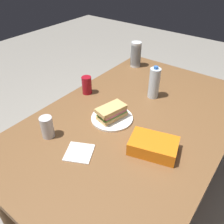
{
  "coord_description": "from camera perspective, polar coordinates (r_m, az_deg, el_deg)",
  "views": [
    {
      "loc": [
        0.95,
        0.55,
        1.6
      ],
      "look_at": [
        0.09,
        -0.1,
        0.81
      ],
      "focal_mm": 37.39,
      "sensor_mm": 36.0,
      "label": 1
    }
  ],
  "objects": [
    {
      "name": "chip_bag",
      "position": [
        1.17,
        10.07,
        -8.16
      ],
      "size": [
        0.21,
        0.26,
        0.07
      ],
      "primitive_type": "cube",
      "rotation": [
        0.0,
        0.0,
        4.99
      ],
      "color": "orange",
      "rests_on": "dining_table"
    },
    {
      "name": "paper_napkin",
      "position": [
        1.18,
        -8.01,
        -9.78
      ],
      "size": [
        0.17,
        0.17,
        0.01
      ],
      "primitive_type": "cube",
      "rotation": [
        0.0,
        0.0,
        5.17
      ],
      "color": "white",
      "rests_on": "dining_table"
    },
    {
      "name": "plastic_cup_stack",
      "position": [
        1.97,
        5.85,
        13.83
      ],
      "size": [
        0.08,
        0.08,
        0.2
      ],
      "color": "silver",
      "rests_on": "dining_table"
    },
    {
      "name": "dining_table",
      "position": [
        1.44,
        5.3,
        -4.14
      ],
      "size": [
        1.6,
        1.02,
        0.76
      ],
      "color": "brown",
      "rests_on": "ground_plane"
    },
    {
      "name": "paper_plate",
      "position": [
        1.37,
        0.0,
        -1.49
      ],
      "size": [
        0.25,
        0.25,
        0.01
      ],
      "primitive_type": "cylinder",
      "color": "white",
      "rests_on": "dining_table"
    },
    {
      "name": "sandwich",
      "position": [
        1.34,
        -0.07,
        0.0
      ],
      "size": [
        0.2,
        0.13,
        0.08
      ],
      "color": "#DBB26B",
      "rests_on": "paper_plate"
    },
    {
      "name": "water_bottle_tall",
      "position": [
        1.55,
        10.27,
        7.0
      ],
      "size": [
        0.07,
        0.07,
        0.22
      ],
      "color": "silver",
      "rests_on": "dining_table"
    },
    {
      "name": "soda_can_red",
      "position": [
        1.59,
        -6.18,
        6.54
      ],
      "size": [
        0.07,
        0.07,
        0.12
      ],
      "primitive_type": "cylinder",
      "color": "maroon",
      "rests_on": "dining_table"
    },
    {
      "name": "ground_plane",
      "position": [
        1.94,
        4.17,
        -19.41
      ],
      "size": [
        8.0,
        8.0,
        0.0
      ],
      "primitive_type": "plane",
      "color": "gray"
    },
    {
      "name": "soda_can_silver",
      "position": [
        1.26,
        -15.59,
        -3.58
      ],
      "size": [
        0.07,
        0.07,
        0.12
      ],
      "primitive_type": "cylinder",
      "color": "silver",
      "rests_on": "dining_table"
    }
  ]
}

